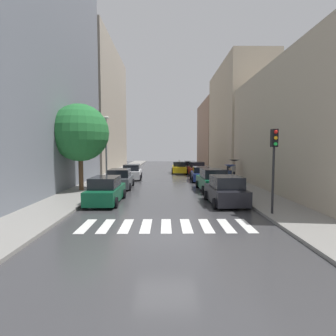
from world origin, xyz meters
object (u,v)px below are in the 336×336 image
at_px(parked_car_right_third, 200,174).
at_px(pedestrian_near_tree, 234,165).
at_px(traffic_light_right_corner, 274,152).
at_px(lamp_post_left, 106,145).
at_px(parked_car_right_second, 212,180).
at_px(parked_car_right_fifth, 190,166).
at_px(pedestrian_foreground, 228,172).
at_px(pedestrian_by_kerb, 230,171).
at_px(parked_car_left_nearest, 106,191).
at_px(parked_car_left_second, 120,179).
at_px(street_tree_left, 80,133).
at_px(parked_car_left_third, 132,172).
at_px(taxi_midroad, 179,168).
at_px(parked_car_right_fourth, 196,169).
at_px(parked_car_right_nearest, 226,191).

bearing_deg(parked_car_right_third, pedestrian_near_tree, -91.94).
height_order(traffic_light_right_corner, lamp_post_left, lamp_post_left).
bearing_deg(parked_car_right_second, parked_car_right_fifth, -1.64).
xyz_separation_m(pedestrian_foreground, pedestrian_by_kerb, (-0.80, -3.84, 0.45)).
bearing_deg(pedestrian_by_kerb, parked_car_left_nearest, 93.42).
bearing_deg(pedestrian_foreground, parked_car_left_second, 145.51).
bearing_deg(street_tree_left, parked_car_left_third, 70.56).
relative_size(parked_car_left_nearest, parked_car_left_third, 1.02).
height_order(parked_car_left_second, parked_car_right_fifth, parked_car_left_second).
bearing_deg(parked_car_left_second, taxi_midroad, -24.50).
distance_m(parked_car_right_third, street_tree_left, 13.09).
relative_size(parked_car_right_second, street_tree_left, 0.70).
relative_size(parked_car_left_third, pedestrian_foreground, 2.53).
relative_size(parked_car_right_third, pedestrian_foreground, 2.48).
bearing_deg(parked_car_left_nearest, parked_car_right_third, -33.48).
relative_size(pedestrian_foreground, traffic_light_right_corner, 0.41).
bearing_deg(street_tree_left, lamp_post_left, 72.43).
bearing_deg(traffic_light_right_corner, lamp_post_left, 133.41).
bearing_deg(parked_car_left_second, parked_car_left_third, -3.34).
relative_size(pedestrian_near_tree, lamp_post_left, 0.34).
distance_m(parked_car_right_second, street_tree_left, 11.25).
distance_m(taxi_midroad, lamp_post_left, 14.45).
bearing_deg(parked_car_right_fourth, lamp_post_left, 130.62).
distance_m(pedestrian_foreground, lamp_post_left, 12.41).
bearing_deg(pedestrian_by_kerb, traffic_light_right_corner, 149.11).
relative_size(parked_car_left_second, pedestrian_near_tree, 2.07).
bearing_deg(parked_car_right_second, parked_car_left_third, 41.14).
bearing_deg(parked_car_right_third, parked_car_left_third, 79.35).
bearing_deg(parked_car_right_second, lamp_post_left, 68.03).
relative_size(parked_car_right_fifth, taxi_midroad, 0.94).
bearing_deg(parked_car_right_fifth, parked_car_right_fourth, -178.06).
bearing_deg(parked_car_right_fourth, parked_car_right_fifth, 0.40).
bearing_deg(pedestrian_foreground, pedestrian_by_kerb, -156.09).
distance_m(parked_car_right_fifth, pedestrian_by_kerb, 17.00).
distance_m(parked_car_right_second, parked_car_right_third, 6.42).
bearing_deg(parked_car_right_nearest, lamp_post_left, 44.47).
bearing_deg(parked_car_right_second, pedestrian_by_kerb, -53.70).
relative_size(parked_car_right_fourth, pedestrian_near_tree, 2.08).
xyz_separation_m(parked_car_left_nearest, taxi_midroad, (5.74, 20.18, -0.03)).
xyz_separation_m(parked_car_left_second, parked_car_right_fifth, (7.70, 16.79, -0.05)).
bearing_deg(taxi_midroad, parked_car_left_second, 157.93).
height_order(taxi_midroad, traffic_light_right_corner, traffic_light_right_corner).
xyz_separation_m(parked_car_right_second, street_tree_left, (-10.57, -0.38, 3.85)).
bearing_deg(parked_car_right_nearest, parked_car_left_third, 26.81).
xyz_separation_m(taxi_midroad, street_tree_left, (-8.68, -15.78, 3.93)).
bearing_deg(parked_car_left_nearest, pedestrian_near_tree, -44.77).
bearing_deg(parked_car_right_fourth, parked_car_left_third, 115.50).
relative_size(parked_car_left_third, lamp_post_left, 0.71).
xyz_separation_m(taxi_midroad, pedestrian_near_tree, (5.28, -9.22, 0.99)).
distance_m(parked_car_left_third, street_tree_left, 9.81).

